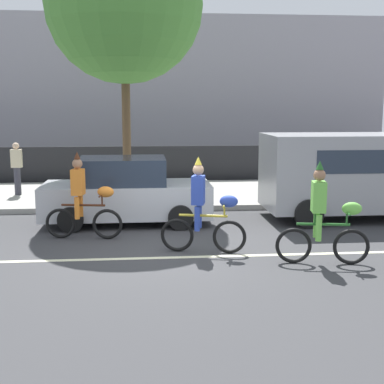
{
  "coord_description": "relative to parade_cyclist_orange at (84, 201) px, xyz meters",
  "views": [
    {
      "loc": [
        -0.56,
        -10.45,
        2.91
      ],
      "look_at": [
        0.51,
        1.2,
        1.0
      ],
      "focal_mm": 50.0,
      "sensor_mm": 36.0,
      "label": 1
    }
  ],
  "objects": [
    {
      "name": "ground_plane",
      "position": [
        1.86,
        -1.16,
        -0.84
      ],
      "size": [
        80.0,
        80.0,
        0.0
      ],
      "primitive_type": "plane",
      "color": "#38383A"
    },
    {
      "name": "road_centre_line",
      "position": [
        1.86,
        -1.66,
        -0.84
      ],
      "size": [
        36.0,
        0.14,
        0.01
      ],
      "primitive_type": "cube",
      "color": "beige",
      "rests_on": "ground"
    },
    {
      "name": "sidewalk_curb",
      "position": [
        1.86,
        5.34,
        -0.77
      ],
      "size": [
        60.0,
        5.0,
        0.15
      ],
      "primitive_type": "cube",
      "color": "#9E9B93",
      "rests_on": "ground"
    },
    {
      "name": "fence_line",
      "position": [
        1.86,
        8.24,
        -0.14
      ],
      "size": [
        40.0,
        0.08,
        1.4
      ],
      "primitive_type": "cube",
      "color": "black",
      "rests_on": "ground"
    },
    {
      "name": "building_backdrop",
      "position": [
        -1.43,
        16.84,
        2.62
      ],
      "size": [
        28.0,
        8.0,
        6.92
      ],
      "primitive_type": "cube",
      "color": "#99939E",
      "rests_on": "ground"
    },
    {
      "name": "parade_cyclist_orange",
      "position": [
        0.0,
        0.0,
        0.0
      ],
      "size": [
        1.71,
        0.53,
        1.92
      ],
      "color": "black",
      "rests_on": "ground"
    },
    {
      "name": "parade_cyclist_cobalt",
      "position": [
        2.48,
        -1.35,
        0.0
      ],
      "size": [
        1.69,
        0.58,
        1.92
      ],
      "color": "black",
      "rests_on": "ground"
    },
    {
      "name": "parade_cyclist_lime",
      "position": [
        4.59,
        -2.32,
        0.0
      ],
      "size": [
        1.71,
        0.53,
        1.92
      ],
      "color": "black",
      "rests_on": "ground"
    },
    {
      "name": "parked_van_grey",
      "position": [
        6.99,
        1.54,
        0.44
      ],
      "size": [
        5.0,
        2.22,
        2.18
      ],
      "color": "#99999E",
      "rests_on": "ground"
    },
    {
      "name": "parked_car_silver",
      "position": [
        0.86,
        1.48,
        -0.06
      ],
      "size": [
        4.1,
        1.92,
        1.64
      ],
      "color": "#B7BABF",
      "rests_on": "ground"
    },
    {
      "name": "street_tree_near_lamp",
      "position": [
        0.84,
        3.85,
        4.83
      ],
      "size": [
        4.39,
        4.39,
        7.72
      ],
      "color": "brown",
      "rests_on": "sidewalk_curb"
    },
    {
      "name": "pedestrian_onlooker",
      "position": [
        -2.59,
        5.21,
        0.17
      ],
      "size": [
        0.32,
        0.2,
        1.62
      ],
      "color": "#33333D",
      "rests_on": "sidewalk_curb"
    }
  ]
}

